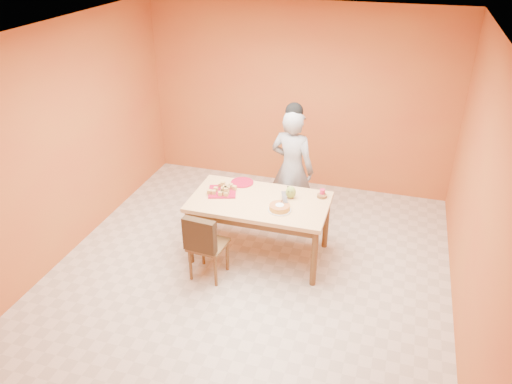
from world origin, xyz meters
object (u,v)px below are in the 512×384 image
(red_dinner_plate, at_px, (242,182))
(egg_ornament, at_px, (291,192))
(person, at_px, (292,169))
(magenta_glass, at_px, (322,193))
(dining_table, at_px, (259,207))
(dining_chair, at_px, (208,244))
(pastry_platter, at_px, (222,192))
(checker_tin, at_px, (322,196))
(sponge_cake, at_px, (280,207))

(red_dinner_plate, bearing_deg, egg_ornament, -16.55)
(person, relative_size, egg_ornament, 10.54)
(egg_ornament, relative_size, magenta_glass, 1.73)
(dining_table, relative_size, red_dinner_plate, 5.74)
(red_dinner_plate, bearing_deg, dining_table, -46.95)
(person, height_order, magenta_glass, person)
(dining_chair, distance_m, pastry_platter, 0.71)
(dining_table, bearing_deg, dining_chair, -127.16)
(person, distance_m, magenta_glass, 0.71)
(red_dinner_plate, distance_m, magenta_glass, 1.01)
(dining_table, bearing_deg, red_dinner_plate, 133.05)
(person, xyz_separation_m, red_dinner_plate, (-0.52, -0.47, -0.04))
(dining_table, xyz_separation_m, checker_tin, (0.68, 0.28, 0.11))
(pastry_platter, distance_m, magenta_glass, 1.19)
(sponge_cake, bearing_deg, person, 94.92)
(dining_table, height_order, pastry_platter, pastry_platter)
(egg_ornament, bearing_deg, person, 123.62)
(dining_table, relative_size, magenta_glass, 18.09)
(sponge_cake, bearing_deg, dining_table, 150.60)
(red_dinner_plate, distance_m, egg_ornament, 0.69)
(sponge_cake, bearing_deg, checker_tin, 47.30)
(checker_tin, bearing_deg, dining_chair, -142.70)
(red_dinner_plate, bearing_deg, dining_chair, -96.84)
(sponge_cake, height_order, egg_ornament, egg_ornament)
(red_dinner_plate, xyz_separation_m, sponge_cake, (0.61, -0.51, 0.03))
(red_dinner_plate, height_order, egg_ornament, egg_ornament)
(dining_chair, xyz_separation_m, red_dinner_plate, (0.11, 0.92, 0.33))
(dining_table, relative_size, dining_chair, 1.88)
(sponge_cake, bearing_deg, dining_chair, -149.78)
(dining_table, distance_m, sponge_cake, 0.35)
(dining_table, xyz_separation_m, egg_ornament, (0.34, 0.15, 0.17))
(dining_chair, relative_size, egg_ornament, 5.55)
(dining_table, height_order, sponge_cake, sponge_cake)
(sponge_cake, bearing_deg, egg_ornament, 79.99)
(pastry_platter, height_order, egg_ornament, egg_ornament)
(person, distance_m, pastry_platter, 1.02)
(person, height_order, egg_ornament, person)
(checker_tin, bearing_deg, person, 131.74)
(dining_chair, height_order, sponge_cake, dining_chair)
(sponge_cake, height_order, checker_tin, sponge_cake)
(egg_ornament, bearing_deg, sponge_cake, -78.16)
(pastry_platter, xyz_separation_m, red_dinner_plate, (0.15, 0.29, -0.00))
(dining_chair, height_order, checker_tin, dining_chair)
(dining_chair, height_order, egg_ornament, egg_ornament)
(magenta_glass, height_order, checker_tin, magenta_glass)
(dining_table, bearing_deg, egg_ornament, 24.39)
(person, bearing_deg, red_dinner_plate, 54.55)
(person, xyz_separation_m, checker_tin, (0.48, -0.54, -0.03))
(dining_table, height_order, dining_chair, dining_chair)
(dining_chair, relative_size, checker_tin, 7.46)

